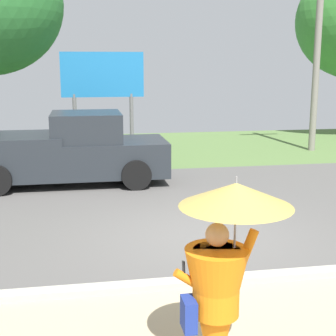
{
  "coord_description": "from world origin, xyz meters",
  "views": [
    {
      "loc": [
        -2.13,
        -8.44,
        3.11
      ],
      "look_at": [
        -0.47,
        1.0,
        1.1
      ],
      "focal_mm": 52.83,
      "sensor_mm": 36.0,
      "label": 1
    }
  ],
  "objects_px": {
    "pickup_truck": "(69,151)",
    "utility_pole": "(317,51)",
    "monk_pedestrian": "(221,282)",
    "roadside_billboard": "(103,83)"
  },
  "relations": [
    {
      "from": "pickup_truck",
      "to": "utility_pole",
      "type": "height_order",
      "value": "utility_pole"
    },
    {
      "from": "monk_pedestrian",
      "to": "roadside_billboard",
      "type": "xyz_separation_m",
      "value": [
        -0.53,
        11.77,
        1.43
      ]
    },
    {
      "from": "utility_pole",
      "to": "pickup_truck",
      "type": "bearing_deg",
      "value": -156.93
    },
    {
      "from": "pickup_truck",
      "to": "utility_pole",
      "type": "relative_size",
      "value": 0.76
    },
    {
      "from": "pickup_truck",
      "to": "monk_pedestrian",
      "type": "bearing_deg",
      "value": -74.91
    },
    {
      "from": "pickup_truck",
      "to": "utility_pole",
      "type": "distance_m",
      "value": 9.85
    },
    {
      "from": "pickup_truck",
      "to": "roadside_billboard",
      "type": "xyz_separation_m",
      "value": [
        1.05,
        2.78,
        1.68
      ]
    },
    {
      "from": "utility_pole",
      "to": "roadside_billboard",
      "type": "height_order",
      "value": "utility_pole"
    },
    {
      "from": "utility_pole",
      "to": "monk_pedestrian",
      "type": "bearing_deg",
      "value": -119.3
    },
    {
      "from": "pickup_truck",
      "to": "utility_pole",
      "type": "xyz_separation_m",
      "value": [
        8.71,
        3.71,
        2.72
      ]
    }
  ]
}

